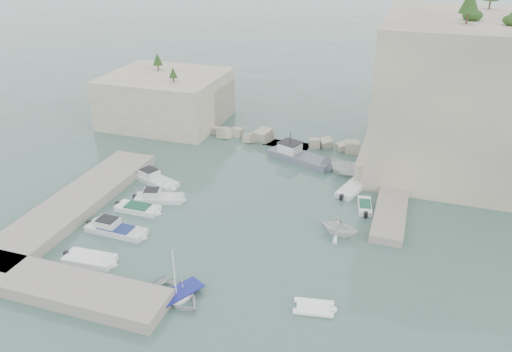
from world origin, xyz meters
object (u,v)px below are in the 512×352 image
(motorboat_a, at_px, (155,182))
(motorboat_e, at_px, (90,262))
(motorboat_d, at_px, (117,233))
(tender_east_d, at_px, (352,176))
(inflatable_dinghy, at_px, (314,309))
(tender_east_a, at_px, (338,234))
(tender_east_c, at_px, (352,190))
(rowboat, at_px, (177,299))
(tender_east_b, at_px, (364,209))
(motorboat_c, at_px, (138,211))
(work_boat, at_px, (301,161))
(motorboat_b, at_px, (160,201))

(motorboat_a, height_order, motorboat_e, motorboat_a)
(motorboat_d, relative_size, tender_east_d, 1.26)
(inflatable_dinghy, distance_m, tender_east_a, 10.72)
(tender_east_a, bearing_deg, tender_east_c, 11.16)
(rowboat, relative_size, tender_east_b, 1.26)
(motorboat_c, height_order, rowboat, rowboat)
(motorboat_e, bearing_deg, work_boat, 61.45)
(motorboat_a, distance_m, tender_east_a, 21.80)
(motorboat_e, bearing_deg, rowboat, -15.47)
(motorboat_c, bearing_deg, motorboat_a, 103.51)
(motorboat_e, distance_m, rowboat, 9.33)
(inflatable_dinghy, bearing_deg, work_boat, 96.60)
(motorboat_d, xyz_separation_m, tender_east_a, (19.73, 6.21, 0.00))
(rowboat, height_order, tender_east_c, rowboat)
(motorboat_c, bearing_deg, tender_east_a, 5.89)
(motorboat_b, bearing_deg, motorboat_a, 108.76)
(tender_east_d, height_order, work_boat, work_boat)
(inflatable_dinghy, xyz_separation_m, tender_east_c, (-0.10, 19.92, 0.00))
(motorboat_e, bearing_deg, inflatable_dinghy, -2.85)
(motorboat_b, distance_m, work_boat, 18.44)
(motorboat_d, relative_size, tender_east_b, 1.70)
(tender_east_a, xyz_separation_m, tender_east_c, (-0.07, 9.20, 0.00))
(motorboat_d, height_order, tender_east_c, motorboat_d)
(motorboat_a, xyz_separation_m, tender_east_c, (21.32, 4.99, 0.00))
(motorboat_a, bearing_deg, motorboat_d, -59.61)
(motorboat_c, height_order, tender_east_c, same)
(motorboat_b, xyz_separation_m, tender_east_a, (18.85, -0.53, 0.00))
(motorboat_c, xyz_separation_m, tender_east_d, (19.31, 14.73, 0.00))
(motorboat_d, bearing_deg, rowboat, -33.08)
(tender_east_d, bearing_deg, tender_east_a, -177.70)
(motorboat_a, xyz_separation_m, tender_east_a, (21.39, -4.21, 0.00))
(inflatable_dinghy, height_order, work_boat, work_boat)
(motorboat_c, bearing_deg, tender_east_b, 19.55)
(work_boat, bearing_deg, motorboat_c, -106.54)
(motorboat_a, distance_m, inflatable_dinghy, 26.10)
(tender_east_a, xyz_separation_m, tender_east_b, (1.69, 5.61, 0.00))
(motorboat_e, height_order, inflatable_dinghy, motorboat_e)
(motorboat_b, xyz_separation_m, motorboat_d, (-0.88, -6.73, 0.00))
(rowboat, bearing_deg, motorboat_a, 61.15)
(work_boat, bearing_deg, tender_east_d, 2.44)
(inflatable_dinghy, bearing_deg, rowboat, -177.46)
(motorboat_b, xyz_separation_m, tender_east_c, (18.78, 8.67, 0.00))
(motorboat_b, xyz_separation_m, tender_east_d, (18.26, 12.17, 0.00))
(motorboat_a, relative_size, tender_east_d, 1.30)
(rowboat, height_order, work_boat, work_boat)
(motorboat_b, bearing_deg, tender_east_b, -1.97)
(tender_east_a, relative_size, tender_east_c, 0.66)
(inflatable_dinghy, xyz_separation_m, tender_east_a, (-0.02, 10.72, 0.00))
(inflatable_dinghy, height_order, tender_east_b, tender_east_b)
(motorboat_a, height_order, rowboat, motorboat_a)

